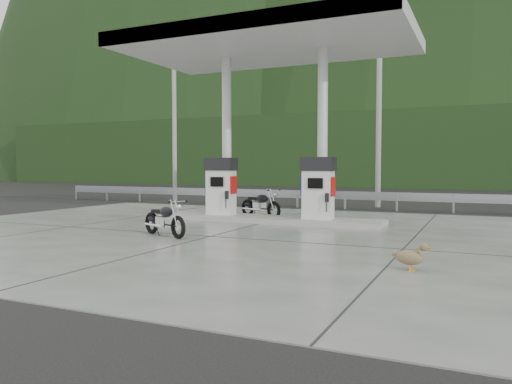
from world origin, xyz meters
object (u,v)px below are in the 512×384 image
at_px(gas_pump_left, 221,186).
at_px(duck, 409,258).
at_px(gas_pump_right, 318,188).
at_px(motorcycle_left, 164,220).
at_px(motorcycle_right, 260,205).

bearing_deg(gas_pump_left, duck, -40.60).
bearing_deg(gas_pump_right, gas_pump_left, 180.00).
bearing_deg(motorcycle_left, gas_pump_right, 79.54).
bearing_deg(duck, motorcycle_left, 174.32).
relative_size(gas_pump_right, motorcycle_right, 1.04).
height_order(gas_pump_left, duck, gas_pump_left).
relative_size(gas_pump_right, duck, 3.24).
bearing_deg(gas_pump_left, motorcycle_left, -81.87).
distance_m(gas_pump_right, motorcycle_right, 2.55).
bearing_deg(duck, gas_pump_left, 149.29).
xyz_separation_m(gas_pump_right, duck, (3.28, -5.56, -0.85)).
height_order(gas_pump_right, motorcycle_left, gas_pump_right).
xyz_separation_m(gas_pump_right, motorcycle_right, (-2.27, 0.98, -0.64)).
xyz_separation_m(gas_pump_left, motorcycle_right, (0.93, 0.98, -0.64)).
bearing_deg(motorcycle_right, motorcycle_left, -70.04).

